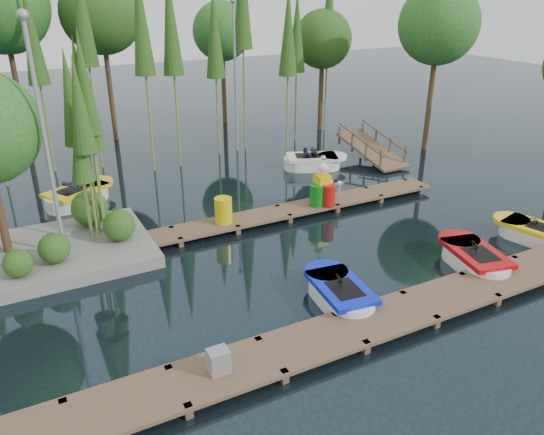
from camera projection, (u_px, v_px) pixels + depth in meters
name	position (u px, v px, depth m)	size (l,w,h in m)	color
ground_plane	(265.00, 259.00, 16.42)	(90.00, 90.00, 0.00)	#1B2A32
near_dock	(350.00, 329.00, 12.68)	(18.00, 1.50, 0.50)	brown
far_dock	(258.00, 217.00, 18.78)	(15.00, 1.20, 0.50)	brown
island	(16.00, 161.00, 15.12)	(6.20, 4.20, 6.75)	gray
tree_screen	(103.00, 29.00, 21.66)	(34.42, 18.53, 10.31)	#46331E
lamp_island	(42.00, 126.00, 14.39)	(0.30, 0.30, 7.25)	gray
lamp_rear	(235.00, 64.00, 25.30)	(0.30, 0.30, 7.25)	gray
ramp	(371.00, 149.00, 25.26)	(1.50, 3.94, 1.49)	brown
boat_blue	(340.00, 294.00, 14.07)	(1.51, 2.82, 0.91)	white
boat_red	(474.00, 259.00, 15.82)	(1.84, 2.98, 0.93)	white
boat_yellow_near	(534.00, 234.00, 17.48)	(1.81, 2.84, 0.88)	white
boat_yellow_far	(78.00, 195.00, 20.45)	(3.22, 2.67, 1.48)	white
boat_white_far	(313.00, 162.00, 24.31)	(3.19, 2.33, 1.38)	white
utility_cabinet	(219.00, 361.00, 11.11)	(0.44, 0.37, 0.54)	gray
yellow_barrel	(223.00, 210.00, 18.01)	(0.60, 0.60, 0.90)	yellow
drum_cluster	(323.00, 190.00, 19.51)	(1.08, 0.99, 1.86)	#0C7115
seagull_post	(339.00, 187.00, 20.00)	(0.45, 0.24, 0.72)	gray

